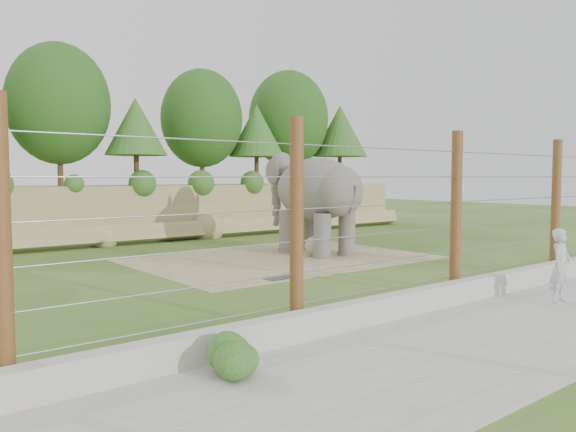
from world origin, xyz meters
TOP-DOWN VIEW (x-y plane):
  - ground at (0.00, 0.00)m, footprint 90.00×90.00m
  - back_embankment at (0.59, 12.68)m, footprint 30.00×5.52m
  - dirt_patch at (0.50, 3.00)m, footprint 10.00×7.00m
  - drain_grate at (-1.91, 0.00)m, footprint 1.00×0.60m
  - elephant at (2.34, 3.21)m, footprint 2.03×4.68m
  - stone_ball at (1.79, 2.68)m, footprint 0.74×0.74m
  - retaining_wall at (0.00, -5.00)m, footprint 26.00×0.35m
  - walkway at (0.00, -7.00)m, footprint 26.00×4.00m
  - barrier_fence at (0.00, -4.50)m, footprint 20.26×0.26m
  - walkway_shrub at (-7.25, -5.80)m, footprint 0.64×0.64m
  - zookeeper at (1.23, -6.48)m, footprint 0.65×0.46m

SIDE VIEW (x-z plane):
  - ground at x=0.00m, z-range 0.00..0.00m
  - walkway at x=0.00m, z-range 0.00..0.01m
  - dirt_patch at x=0.50m, z-range 0.00..0.02m
  - drain_grate at x=-1.91m, z-range 0.02..0.05m
  - retaining_wall at x=0.00m, z-range 0.00..0.50m
  - walkway_shrub at x=-7.25m, z-range 0.01..0.65m
  - stone_ball at x=1.79m, z-range 0.02..0.76m
  - zookeeper at x=1.23m, z-range 0.01..1.72m
  - elephant at x=2.34m, z-range 0.00..3.78m
  - barrier_fence at x=0.00m, z-range 0.00..4.00m
  - back_embankment at x=0.59m, z-range -0.42..8.35m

